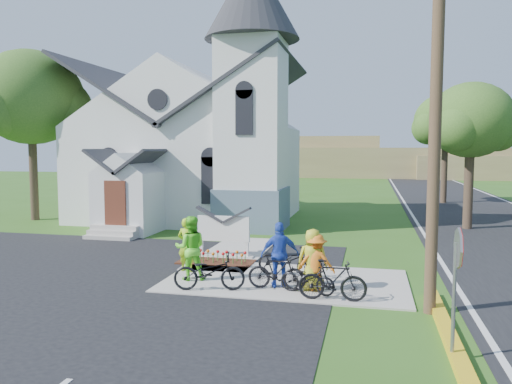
% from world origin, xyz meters
% --- Properties ---
extents(ground, '(120.00, 120.00, 0.00)m').
position_xyz_m(ground, '(0.00, 0.00, 0.00)').
color(ground, '#315C1A').
rests_on(ground, ground).
extents(road, '(8.00, 90.00, 0.02)m').
position_xyz_m(road, '(10.00, 15.00, 0.01)').
color(road, black).
rests_on(road, ground).
extents(sidewalk, '(7.00, 4.00, 0.05)m').
position_xyz_m(sidewalk, '(1.50, 0.50, 0.03)').
color(sidewalk, '#A9A298').
rests_on(sidewalk, ground).
extents(church, '(12.35, 12.00, 13.00)m').
position_xyz_m(church, '(-5.48, 12.48, 5.25)').
color(church, silver).
rests_on(church, ground).
extents(church_sign, '(2.20, 0.40, 1.70)m').
position_xyz_m(church_sign, '(-1.20, 3.20, 1.03)').
color(church_sign, '#A9A298').
rests_on(church_sign, ground).
extents(flower_bed, '(2.60, 1.10, 0.07)m').
position_xyz_m(flower_bed, '(-1.20, 2.30, 0.04)').
color(flower_bed, '#37190F').
rests_on(flower_bed, ground).
extents(utility_pole, '(3.45, 0.28, 10.00)m').
position_xyz_m(utility_pole, '(5.36, -1.50, 5.40)').
color(utility_pole, '#473623').
rests_on(utility_pole, ground).
extents(stop_sign, '(0.11, 0.76, 2.48)m').
position_xyz_m(stop_sign, '(5.43, -4.20, 1.78)').
color(stop_sign, gray).
rests_on(stop_sign, ground).
extents(tree_lot_corner, '(5.60, 5.60, 9.15)m').
position_xyz_m(tree_lot_corner, '(-14.00, 10.00, 6.60)').
color(tree_lot_corner, '#34251C').
rests_on(tree_lot_corner, ground).
extents(tree_road_near, '(4.00, 4.00, 7.05)m').
position_xyz_m(tree_road_near, '(8.50, 12.00, 5.21)').
color(tree_road_near, '#34251C').
rests_on(tree_road_near, ground).
extents(tree_road_mid, '(4.40, 4.40, 7.80)m').
position_xyz_m(tree_road_mid, '(9.00, 24.00, 5.78)').
color(tree_road_mid, '#34251C').
rests_on(tree_road_mid, ground).
extents(distant_hills, '(61.00, 10.00, 5.60)m').
position_xyz_m(distant_hills, '(3.36, 56.33, 2.17)').
color(distant_hills, olive).
rests_on(distant_hills, ground).
extents(cyclist_0, '(0.67, 0.49, 1.70)m').
position_xyz_m(cyclist_0, '(-1.70, 0.85, 0.90)').
color(cyclist_0, '#93C817').
rests_on(cyclist_0, sidewalk).
extents(bike_0, '(2.04, 1.09, 1.02)m').
position_xyz_m(bike_0, '(-0.35, -1.01, 0.56)').
color(bike_0, black).
rests_on(bike_0, sidewalk).
extents(cyclist_1, '(1.09, 0.96, 1.88)m').
position_xyz_m(cyclist_1, '(-1.24, -0.06, 0.99)').
color(cyclist_1, '#5FE02A').
rests_on(cyclist_1, sidewalk).
extents(bike_1, '(1.64, 0.53, 0.97)m').
position_xyz_m(bike_1, '(1.43, -0.54, 0.54)').
color(bike_1, black).
rests_on(bike_1, sidewalk).
extents(cyclist_2, '(1.15, 0.73, 1.82)m').
position_xyz_m(cyclist_2, '(1.46, -0.25, 0.96)').
color(cyclist_2, blue).
rests_on(cyclist_2, sidewalk).
extents(bike_2, '(1.99, 1.02, 0.99)m').
position_xyz_m(bike_2, '(1.49, 0.91, 0.55)').
color(bike_2, black).
rests_on(bike_2, sidewalk).
extents(cyclist_3, '(1.04, 0.63, 1.56)m').
position_xyz_m(cyclist_3, '(2.49, -0.40, 0.83)').
color(cyclist_3, orange).
rests_on(cyclist_3, sidewalk).
extents(bike_3, '(1.74, 0.51, 1.04)m').
position_xyz_m(bike_3, '(2.98, -1.20, 0.57)').
color(bike_3, black).
rests_on(bike_3, sidewalk).
extents(cyclist_4, '(0.85, 0.58, 1.69)m').
position_xyz_m(cyclist_4, '(2.38, -0.37, 0.89)').
color(cyclist_4, gold).
rests_on(cyclist_4, sidewalk).
extents(bike_4, '(1.63, 0.93, 0.81)m').
position_xyz_m(bike_4, '(2.29, -0.72, 0.46)').
color(bike_4, black).
rests_on(bike_4, sidewalk).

